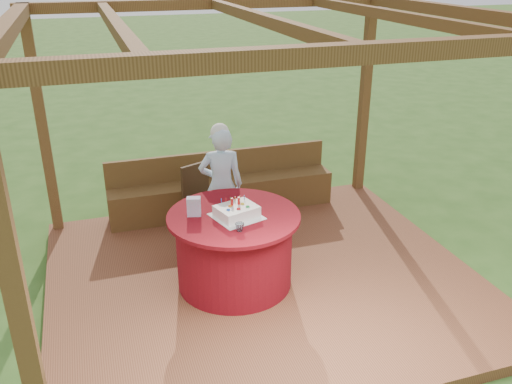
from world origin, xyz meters
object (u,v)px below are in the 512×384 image
(chair, at_px, (201,196))
(birthday_cake, at_px, (237,211))
(table, at_px, (234,249))
(drinking_glass, at_px, (240,227))
(gift_bag, at_px, (194,207))
(bench, at_px, (222,192))
(elderly_woman, at_px, (221,184))

(chair, bearing_deg, birthday_cake, -86.93)
(table, xyz_separation_m, birthday_cake, (0.02, -0.06, 0.45))
(table, xyz_separation_m, drinking_glass, (-0.04, -0.36, 0.43))
(gift_bag, bearing_deg, bench, 82.31)
(elderly_woman, bearing_deg, drinking_glass, -96.92)
(chair, distance_m, birthday_cake, 1.44)
(bench, bearing_deg, elderly_woman, -104.89)
(table, relative_size, gift_bag, 6.99)
(table, xyz_separation_m, elderly_woman, (0.12, 0.96, 0.33))
(bench, height_order, birthday_cake, birthday_cake)
(chair, bearing_deg, elderly_woman, -63.91)
(bench, xyz_separation_m, table, (-0.33, -1.76, 0.14))
(bench, bearing_deg, chair, -131.78)
(table, relative_size, birthday_cake, 2.48)
(birthday_cake, bearing_deg, drinking_glass, -100.66)
(elderly_woman, height_order, drinking_glass, elderly_woman)
(table, relative_size, chair, 1.60)
(table, bearing_deg, birthday_cake, -75.31)
(table, xyz_separation_m, chair, (-0.06, 1.33, 0.05))
(drinking_glass, bearing_deg, bench, 80.03)
(gift_bag, bearing_deg, elderly_woman, 75.34)
(elderly_woman, bearing_deg, gift_bag, -120.20)
(chair, height_order, gift_bag, gift_bag)
(birthday_cake, bearing_deg, gift_bag, 157.52)
(birthday_cake, distance_m, drinking_glass, 0.31)
(elderly_woman, bearing_deg, table, -97.03)
(chair, bearing_deg, bench, 48.22)
(bench, distance_m, drinking_glass, 2.23)
(gift_bag, distance_m, drinking_glass, 0.58)
(chair, relative_size, drinking_glass, 9.67)
(drinking_glass, bearing_deg, chair, 90.58)
(table, distance_m, drinking_glass, 0.57)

